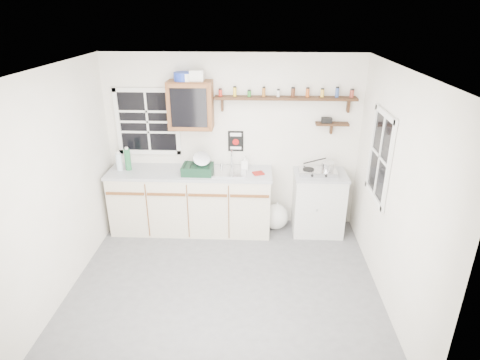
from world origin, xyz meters
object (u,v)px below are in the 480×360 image
object	(u,v)px
main_cabinet	(191,201)
right_cabinet	(318,203)
upper_cabinet	(191,105)
spice_shelf	(286,98)
hotplate	(318,172)
dish_rack	(199,167)

from	to	relation	value
main_cabinet	right_cabinet	bearing A→B (deg)	0.79
upper_cabinet	right_cabinet	bearing A→B (deg)	-3.76
upper_cabinet	spice_shelf	world-z (taller)	upper_cabinet
right_cabinet	spice_shelf	distance (m)	1.57
hotplate	main_cabinet	bearing A→B (deg)	-178.65
spice_shelf	dish_rack	size ratio (longest dim) A/B	4.51
spice_shelf	hotplate	world-z (taller)	spice_shelf
main_cabinet	upper_cabinet	xyz separation A→B (m)	(0.03, 0.14, 1.36)
main_cabinet	right_cabinet	xyz separation A→B (m)	(1.83, 0.03, -0.01)
upper_cabinet	spice_shelf	bearing A→B (deg)	3.09
right_cabinet	upper_cabinet	world-z (taller)	upper_cabinet
main_cabinet	spice_shelf	distance (m)	1.98
right_cabinet	upper_cabinet	bearing A→B (deg)	176.24
spice_shelf	hotplate	size ratio (longest dim) A/B	3.64
hotplate	dish_rack	bearing A→B (deg)	-176.06
right_cabinet	hotplate	size ratio (longest dim) A/B	1.73
main_cabinet	dish_rack	bearing A→B (deg)	-27.38
main_cabinet	hotplate	xyz separation A→B (m)	(1.79, 0.01, 0.48)
spice_shelf	dish_rack	distance (m)	1.51
spice_shelf	hotplate	distance (m)	1.11
main_cabinet	hotplate	bearing A→B (deg)	0.17
dish_rack	spice_shelf	bearing A→B (deg)	14.77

